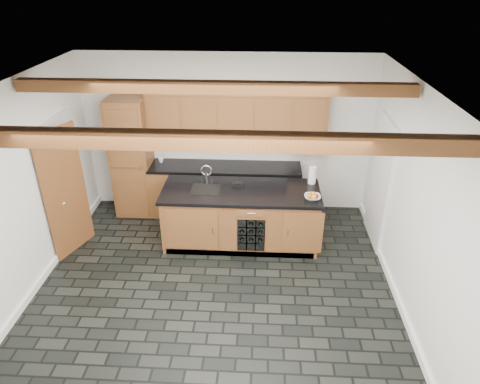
# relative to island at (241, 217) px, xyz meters

# --- Properties ---
(ground) EXTENTS (5.00, 5.00, 0.00)m
(ground) POSITION_rel_island_xyz_m (-0.31, -1.28, -0.47)
(ground) COLOR black
(ground) RESTS_ON ground
(room_shell) EXTENTS (5.01, 5.00, 5.00)m
(room_shell) POSITION_rel_island_xyz_m (-0.39, -0.75, 1.06)
(room_shell) COLOR white
(room_shell) RESTS_ON ground
(back_cabinetry) EXTENTS (3.65, 0.62, 2.20)m
(back_cabinetry) POSITION_rel_island_xyz_m (-0.68, 0.95, 0.51)
(back_cabinetry) COLOR brown
(back_cabinetry) RESTS_ON ground
(island) EXTENTS (2.48, 0.96, 0.93)m
(island) POSITION_rel_island_xyz_m (0.00, 0.00, 0.00)
(island) COLOR brown
(island) RESTS_ON ground
(faucet) EXTENTS (0.45, 0.40, 0.34)m
(faucet) POSITION_rel_island_xyz_m (-0.56, 0.05, 0.50)
(faucet) COLOR black
(faucet) RESTS_ON island
(kitchen_scale) EXTENTS (0.19, 0.13, 0.06)m
(kitchen_scale) POSITION_rel_island_xyz_m (-0.06, 0.17, 0.49)
(kitchen_scale) COLOR black
(kitchen_scale) RESTS_ON island
(fruit_bowl) EXTENTS (0.24, 0.24, 0.06)m
(fruit_bowl) POSITION_rel_island_xyz_m (1.07, -0.21, 0.49)
(fruit_bowl) COLOR silver
(fruit_bowl) RESTS_ON island
(fruit_cluster) EXTENTS (0.16, 0.17, 0.07)m
(fruit_cluster) POSITION_rel_island_xyz_m (1.07, -0.21, 0.53)
(fruit_cluster) COLOR #B91839
(fruit_cluster) RESTS_ON fruit_bowl
(paper_towel) EXTENTS (0.12, 0.12, 0.28)m
(paper_towel) POSITION_rel_island_xyz_m (1.11, 0.33, 0.60)
(paper_towel) COLOR white
(paper_towel) RESTS_ON island
(mug) EXTENTS (0.09, 0.09, 0.08)m
(mug) POSITION_rel_island_xyz_m (-1.47, 1.01, 0.51)
(mug) COLOR white
(mug) RESTS_ON back_cabinetry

